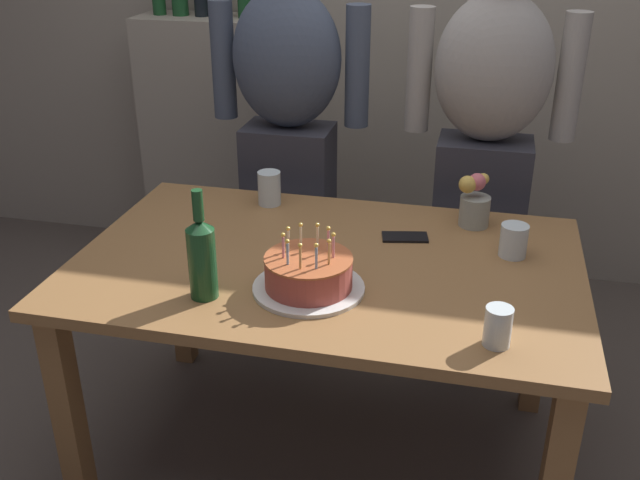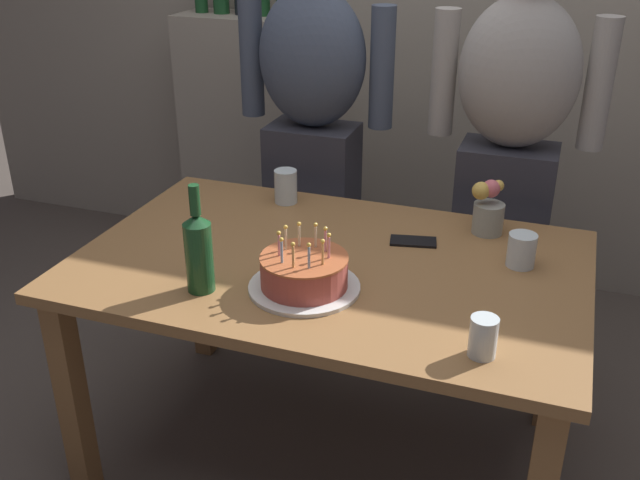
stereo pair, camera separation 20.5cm
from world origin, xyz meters
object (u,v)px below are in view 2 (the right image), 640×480
object	(u,v)px
water_glass_far	(483,337)
flower_vase	(488,210)
cell_phone	(413,241)
water_glass_near	(286,186)
wine_bottle	(199,250)
person_woman_cardigan	(509,159)
person_man_bearded	(313,137)
water_glass_side	(522,250)
birthday_cake	(304,274)

from	to	relation	value
water_glass_far	flower_vase	world-z (taller)	flower_vase
water_glass_far	cell_phone	bearing A→B (deg)	117.99
water_glass_near	water_glass_far	size ratio (longest dim) A/B	1.16
water_glass_far	wine_bottle	world-z (taller)	wine_bottle
person_woman_cardigan	flower_vase	bearing A→B (deg)	86.97
wine_bottle	person_man_bearded	xyz separation A→B (m)	(-0.04, 1.00, 0.01)
water_glass_near	water_glass_side	xyz separation A→B (m)	(0.83, -0.22, -0.01)
person_man_bearded	birthday_cake	bearing A→B (deg)	108.75
birthday_cake	water_glass_side	size ratio (longest dim) A/B	3.10
flower_vase	person_man_bearded	xyz separation A→B (m)	(-0.73, 0.36, 0.05)
cell_phone	flower_vase	xyz separation A→B (m)	(0.20, 0.15, 0.08)
wine_bottle	flower_vase	xyz separation A→B (m)	(0.69, 0.64, -0.04)
wine_bottle	flower_vase	size ratio (longest dim) A/B	1.74
cell_phone	person_man_bearded	distance (m)	0.75
wine_bottle	cell_phone	distance (m)	0.70
birthday_cake	water_glass_near	bearing A→B (deg)	116.64
water_glass_near	water_glass_side	size ratio (longest dim) A/B	1.18
water_glass_side	wine_bottle	xyz separation A→B (m)	(-0.81, -0.44, 0.07)
birthday_cake	flower_vase	distance (m)	0.69
wine_bottle	person_man_bearded	world-z (taller)	person_man_bearded
birthday_cake	person_man_bearded	world-z (taller)	person_man_bearded
flower_vase	person_man_bearded	bearing A→B (deg)	153.57
wine_bottle	person_woman_cardigan	xyz separation A→B (m)	(0.71, 1.00, 0.01)
water_glass_side	cell_phone	xyz separation A→B (m)	(-0.33, 0.05, -0.05)
birthday_cake	flower_vase	xyz separation A→B (m)	(0.42, 0.54, 0.03)
water_glass_far	wine_bottle	xyz separation A→B (m)	(-0.77, 0.06, 0.07)
birthday_cake	flower_vase	bearing A→B (deg)	52.25
birthday_cake	water_glass_far	xyz separation A→B (m)	(0.51, -0.16, 0.00)
water_glass_side	person_man_bearded	xyz separation A→B (m)	(-0.85, 0.56, 0.08)
water_glass_far	cell_phone	world-z (taller)	water_glass_far
wine_bottle	cell_phone	bearing A→B (deg)	45.26
water_glass_far	person_man_bearded	world-z (taller)	person_man_bearded
birthday_cake	wine_bottle	bearing A→B (deg)	-159.93
birthday_cake	water_glass_near	distance (m)	0.63
water_glass_near	cell_phone	bearing A→B (deg)	-18.96
water_glass_near	wine_bottle	size ratio (longest dim) A/B	0.38
water_glass_side	cell_phone	distance (m)	0.34
water_glass_far	person_woman_cardigan	bearing A→B (deg)	93.69
water_glass_side	flower_vase	size ratio (longest dim) A/B	0.56
birthday_cake	wine_bottle	distance (m)	0.29
person_woman_cardigan	birthday_cake	bearing A→B (deg)	64.09
wine_bottle	water_glass_near	bearing A→B (deg)	91.34
water_glass_far	person_man_bearded	bearing A→B (deg)	127.53
cell_phone	water_glass_far	bearing A→B (deg)	-73.69
wine_bottle	person_man_bearded	bearing A→B (deg)	92.30
flower_vase	person_woman_cardigan	xyz separation A→B (m)	(0.02, 0.36, 0.05)
person_woman_cardigan	water_glass_side	bearing A→B (deg)	100.91
water_glass_far	wine_bottle	bearing A→B (deg)	175.66
water_glass_far	cell_phone	size ratio (longest dim) A/B	0.71
wine_bottle	flower_vase	distance (m)	0.94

